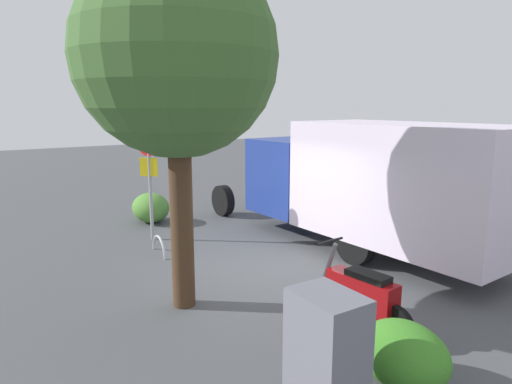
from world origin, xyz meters
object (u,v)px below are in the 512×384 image
object	(u,v)px
box_truck_near	(367,179)
bike_rack_hoop	(159,254)
stop_sign	(149,164)
motorcycle	(361,295)
street_tree	(176,57)
utility_cabinet	(326,359)

from	to	relation	value
box_truck_near	bike_rack_hoop	size ratio (longest dim) A/B	9.82
stop_sign	motorcycle	bearing A→B (deg)	-172.14
motorcycle	street_tree	xyz separation A→B (m)	(2.17, 1.78, 3.39)
box_truck_near	street_tree	distance (m)	5.24
stop_sign	bike_rack_hoop	bearing A→B (deg)	165.46
utility_cabinet	motorcycle	bearing A→B (deg)	-56.44
street_tree	utility_cabinet	distance (m)	4.64
street_tree	bike_rack_hoop	size ratio (longest dim) A/B	6.44
box_truck_near	motorcycle	world-z (taller)	box_truck_near
street_tree	bike_rack_hoop	world-z (taller)	street_tree
box_truck_near	stop_sign	xyz separation A→B (m)	(3.40, 3.74, 0.26)
bike_rack_hoop	stop_sign	bearing A→B (deg)	-14.54
box_truck_near	utility_cabinet	bearing A→B (deg)	127.07
stop_sign	street_tree	size ratio (longest dim) A/B	0.51
street_tree	utility_cabinet	xyz separation A→B (m)	(-3.35, 0.01, -3.21)
box_truck_near	utility_cabinet	size ratio (longest dim) A/B	5.98
motorcycle	stop_sign	size ratio (longest dim) A/B	0.65
stop_sign	bike_rack_hoop	distance (m)	2.20
box_truck_near	street_tree	size ratio (longest dim) A/B	1.53
box_truck_near	street_tree	world-z (taller)	street_tree
box_truck_near	street_tree	xyz separation A→B (m)	(-0.40, 4.69, 2.32)
bike_rack_hoop	box_truck_near	bearing A→B (deg)	-119.18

